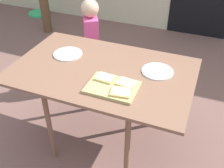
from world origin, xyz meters
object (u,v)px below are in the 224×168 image
at_px(dining_table, 102,77).
at_px(cutting_board, 112,87).
at_px(pizza_slice_near_right, 121,92).
at_px(plate_white_right, 157,71).
at_px(child_left, 91,38).
at_px(plate_white_left, 68,54).
at_px(pizza_slice_far_right, 126,83).
at_px(garden_hose_coil, 39,13).
at_px(pizza_slice_far_left, 105,78).

distance_m(dining_table, cutting_board, 0.26).
relative_size(pizza_slice_near_right, plate_white_right, 0.62).
xyz_separation_m(dining_table, pizza_slice_near_right, (0.24, -0.25, 0.10)).
bearing_deg(cutting_board, plate_white_right, 52.96).
relative_size(plate_white_right, child_left, 0.23).
distance_m(plate_white_left, plate_white_right, 0.75).
distance_m(pizza_slice_near_right, pizza_slice_far_right, 0.11).
relative_size(plate_white_right, garden_hose_coil, 0.60).
bearing_deg(pizza_slice_far_left, cutting_board, -38.02).
bearing_deg(garden_hose_coil, pizza_slice_far_left, -46.32).
relative_size(dining_table, pizza_slice_far_left, 9.84).
bearing_deg(child_left, dining_table, -59.03).
xyz_separation_m(pizza_slice_far_right, garden_hose_coil, (-2.58, 2.54, -0.79)).
xyz_separation_m(cutting_board, pizza_slice_far_left, (-0.08, 0.06, 0.02)).
relative_size(dining_table, child_left, 1.36).
bearing_deg(child_left, plate_white_right, -37.37).
xyz_separation_m(child_left, garden_hose_coil, (-1.87, 1.62, -0.57)).
xyz_separation_m(cutting_board, garden_hose_coil, (-2.50, 2.59, -0.77)).
distance_m(cutting_board, child_left, 1.18).
height_order(pizza_slice_near_right, plate_white_left, pizza_slice_near_right).
relative_size(cutting_board, plate_white_left, 1.47).
bearing_deg(plate_white_right, pizza_slice_far_left, -141.62).
bearing_deg(dining_table, child_left, 120.97).
distance_m(pizza_slice_far_left, child_left, 1.08).
xyz_separation_m(pizza_slice_far_left, plate_white_left, (-0.43, 0.23, -0.02)).
distance_m(plate_white_right, garden_hose_coil, 3.64).
bearing_deg(dining_table, garden_hose_coil, 134.25).
bearing_deg(pizza_slice_near_right, pizza_slice_far_left, 144.42).
xyz_separation_m(dining_table, child_left, (-0.47, 0.78, -0.12)).
relative_size(plate_white_left, garden_hose_coil, 0.60).
bearing_deg(pizza_slice_far_right, plate_white_left, 158.18).
bearing_deg(child_left, garden_hose_coil, 139.11).
height_order(pizza_slice_far_right, child_left, child_left).
bearing_deg(cutting_board, pizza_slice_far_right, 36.60).
distance_m(dining_table, plate_white_left, 0.37).
distance_m(dining_table, child_left, 0.92).
relative_size(pizza_slice_far_right, plate_white_right, 0.62).
bearing_deg(plate_white_right, pizza_slice_far_right, -121.68).
bearing_deg(pizza_slice_far_right, pizza_slice_far_left, 178.73).
height_order(pizza_slice_near_right, plate_white_right, pizza_slice_near_right).
distance_m(child_left, garden_hose_coil, 2.54).
bearing_deg(garden_hose_coil, dining_table, -45.75).
bearing_deg(pizza_slice_far_left, dining_table, 120.95).
xyz_separation_m(cutting_board, child_left, (-0.63, 0.98, -0.19)).
height_order(pizza_slice_far_left, garden_hose_coil, pizza_slice_far_left).
bearing_deg(pizza_slice_far_left, plate_white_left, 151.59).
bearing_deg(garden_hose_coil, cutting_board, -46.09).
bearing_deg(pizza_slice_far_right, child_left, 127.69).
bearing_deg(child_left, plate_white_left, -80.33).
xyz_separation_m(pizza_slice_far_right, child_left, (-0.71, 0.92, -0.21)).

